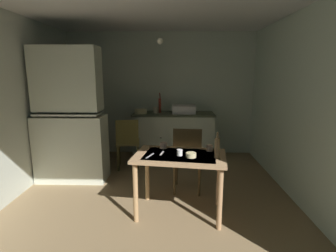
{
  "coord_description": "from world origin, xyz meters",
  "views": [
    {
      "loc": [
        0.28,
        -3.42,
        1.68
      ],
      "look_at": [
        0.19,
        0.16,
        0.94
      ],
      "focal_mm": 28.24,
      "sensor_mm": 36.0,
      "label": 1
    }
  ],
  "objects_px": {
    "chair_by_counter": "(128,142)",
    "glass_bottle": "(217,147)",
    "dining_table": "(180,164)",
    "mug_tall": "(164,146)",
    "mixing_bowl_counter": "(141,111)",
    "serving_bowl_wide": "(191,155)",
    "sink_basin": "(184,109)",
    "chair_far_side": "(187,159)",
    "hutch_cabinet": "(70,120)",
    "hand_pump": "(160,104)"
  },
  "relations": [
    {
      "from": "chair_by_counter",
      "to": "glass_bottle",
      "type": "relative_size",
      "value": 3.04
    },
    {
      "from": "dining_table",
      "to": "mug_tall",
      "type": "height_order",
      "value": "mug_tall"
    },
    {
      "from": "mixing_bowl_counter",
      "to": "serving_bowl_wide",
      "type": "xyz_separation_m",
      "value": [
        0.84,
        -2.17,
        -0.17
      ]
    },
    {
      "from": "sink_basin",
      "to": "dining_table",
      "type": "relative_size",
      "value": 0.39
    },
    {
      "from": "mixing_bowl_counter",
      "to": "mug_tall",
      "type": "xyz_separation_m",
      "value": [
        0.52,
        -1.82,
        -0.16
      ]
    },
    {
      "from": "chair_far_side",
      "to": "mug_tall",
      "type": "xyz_separation_m",
      "value": [
        -0.32,
        -0.3,
        0.27
      ]
    },
    {
      "from": "dining_table",
      "to": "mixing_bowl_counter",
      "type": "bearing_deg",
      "value": 109.04
    },
    {
      "from": "hutch_cabinet",
      "to": "serving_bowl_wide",
      "type": "xyz_separation_m",
      "value": [
        1.79,
        -1.07,
        -0.2
      ]
    },
    {
      "from": "hutch_cabinet",
      "to": "serving_bowl_wide",
      "type": "distance_m",
      "value": 2.09
    },
    {
      "from": "chair_far_side",
      "to": "dining_table",
      "type": "bearing_deg",
      "value": -101.71
    },
    {
      "from": "serving_bowl_wide",
      "to": "glass_bottle",
      "type": "bearing_deg",
      "value": -2.9
    },
    {
      "from": "sink_basin",
      "to": "chair_by_counter",
      "type": "height_order",
      "value": "sink_basin"
    },
    {
      "from": "glass_bottle",
      "to": "chair_by_counter",
      "type": "bearing_deg",
      "value": 129.13
    },
    {
      "from": "mug_tall",
      "to": "glass_bottle",
      "type": "xyz_separation_m",
      "value": [
        0.61,
        -0.36,
        0.08
      ]
    },
    {
      "from": "mixing_bowl_counter",
      "to": "chair_far_side",
      "type": "bearing_deg",
      "value": -61.27
    },
    {
      "from": "mug_tall",
      "to": "dining_table",
      "type": "bearing_deg",
      "value": -51.92
    },
    {
      "from": "dining_table",
      "to": "hutch_cabinet",
      "type": "bearing_deg",
      "value": 149.53
    },
    {
      "from": "chair_far_side",
      "to": "chair_by_counter",
      "type": "distance_m",
      "value": 1.35
    },
    {
      "from": "dining_table",
      "to": "chair_far_side",
      "type": "distance_m",
      "value": 0.58
    },
    {
      "from": "dining_table",
      "to": "chair_far_side",
      "type": "relative_size",
      "value": 1.2
    },
    {
      "from": "hand_pump",
      "to": "mixing_bowl_counter",
      "type": "distance_m",
      "value": 0.4
    },
    {
      "from": "mixing_bowl_counter",
      "to": "serving_bowl_wide",
      "type": "relative_size",
      "value": 2.04
    },
    {
      "from": "dining_table",
      "to": "chair_by_counter",
      "type": "height_order",
      "value": "chair_by_counter"
    },
    {
      "from": "hutch_cabinet",
      "to": "mug_tall",
      "type": "bearing_deg",
      "value": -26.29
    },
    {
      "from": "mixing_bowl_counter",
      "to": "dining_table",
      "type": "distance_m",
      "value": 2.22
    },
    {
      "from": "chair_by_counter",
      "to": "hand_pump",
      "type": "bearing_deg",
      "value": 53.34
    },
    {
      "from": "sink_basin",
      "to": "hand_pump",
      "type": "bearing_deg",
      "value": 174.46
    },
    {
      "from": "mug_tall",
      "to": "glass_bottle",
      "type": "bearing_deg",
      "value": -30.62
    },
    {
      "from": "mixing_bowl_counter",
      "to": "glass_bottle",
      "type": "bearing_deg",
      "value": -62.72
    },
    {
      "from": "chair_by_counter",
      "to": "mug_tall",
      "type": "xyz_separation_m",
      "value": [
        0.68,
        -1.22,
        0.28
      ]
    },
    {
      "from": "chair_by_counter",
      "to": "mug_tall",
      "type": "relative_size",
      "value": 9.94
    },
    {
      "from": "hutch_cabinet",
      "to": "dining_table",
      "type": "relative_size",
      "value": 1.81
    },
    {
      "from": "serving_bowl_wide",
      "to": "mug_tall",
      "type": "height_order",
      "value": "mug_tall"
    },
    {
      "from": "hutch_cabinet",
      "to": "sink_basin",
      "type": "relative_size",
      "value": 4.65
    },
    {
      "from": "mug_tall",
      "to": "hand_pump",
      "type": "bearing_deg",
      "value": 94.6
    },
    {
      "from": "sink_basin",
      "to": "mug_tall",
      "type": "bearing_deg",
      "value": -99.43
    },
    {
      "from": "sink_basin",
      "to": "serving_bowl_wide",
      "type": "height_order",
      "value": "sink_basin"
    },
    {
      "from": "glass_bottle",
      "to": "sink_basin",
      "type": "bearing_deg",
      "value": 97.59
    },
    {
      "from": "mixing_bowl_counter",
      "to": "dining_table",
      "type": "xyz_separation_m",
      "value": [
        0.72,
        -2.08,
        -0.31
      ]
    },
    {
      "from": "chair_far_side",
      "to": "serving_bowl_wide",
      "type": "relative_size",
      "value": 8.13
    },
    {
      "from": "mixing_bowl_counter",
      "to": "mug_tall",
      "type": "relative_size",
      "value": 2.64
    },
    {
      "from": "hand_pump",
      "to": "chair_by_counter",
      "type": "height_order",
      "value": "hand_pump"
    },
    {
      "from": "mixing_bowl_counter",
      "to": "serving_bowl_wide",
      "type": "height_order",
      "value": "mixing_bowl_counter"
    },
    {
      "from": "mug_tall",
      "to": "glass_bottle",
      "type": "distance_m",
      "value": 0.71
    },
    {
      "from": "hand_pump",
      "to": "serving_bowl_wide",
      "type": "relative_size",
      "value": 3.36
    },
    {
      "from": "hand_pump",
      "to": "serving_bowl_wide",
      "type": "distance_m",
      "value": 2.34
    },
    {
      "from": "hutch_cabinet",
      "to": "mixing_bowl_counter",
      "type": "distance_m",
      "value": 1.45
    },
    {
      "from": "hand_pump",
      "to": "dining_table",
      "type": "xyz_separation_m",
      "value": [
        0.36,
        -2.18,
        -0.44
      ]
    },
    {
      "from": "hutch_cabinet",
      "to": "glass_bottle",
      "type": "height_order",
      "value": "hutch_cabinet"
    },
    {
      "from": "sink_basin",
      "to": "serving_bowl_wide",
      "type": "xyz_separation_m",
      "value": [
        0.01,
        -2.22,
        -0.21
      ]
    }
  ]
}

